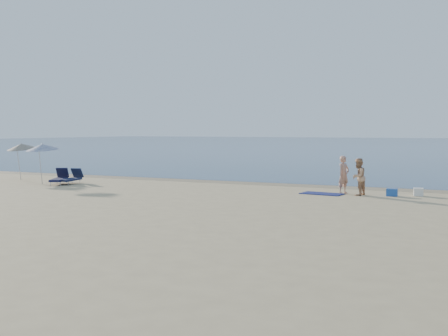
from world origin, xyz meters
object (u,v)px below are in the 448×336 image
object	(u,v)px
blue_cooler	(392,192)
umbrella_near	(43,147)
person_left	(344,175)
person_right	(358,177)

from	to	relation	value
blue_cooler	umbrella_near	xyz separation A→B (m)	(-16.92, -2.13, 1.72)
blue_cooler	umbrella_near	world-z (taller)	umbrella_near
person_left	blue_cooler	size ratio (longest dim) A/B	3.70
person_left	umbrella_near	size ratio (longest dim) A/B	0.76
person_right	blue_cooler	distance (m)	1.51
person_left	blue_cooler	xyz separation A→B (m)	(2.04, -0.05, -0.66)
person_left	person_right	xyz separation A→B (m)	(0.71, -0.40, -0.04)
blue_cooler	umbrella_near	size ratio (longest dim) A/B	0.20
person_right	blue_cooler	world-z (taller)	person_right
umbrella_near	blue_cooler	bearing A→B (deg)	12.07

